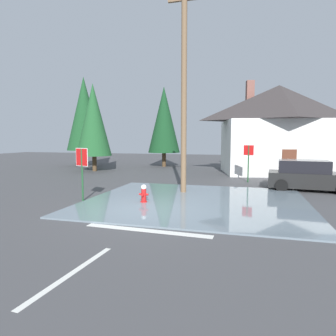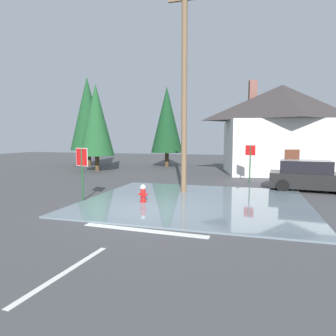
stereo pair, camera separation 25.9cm
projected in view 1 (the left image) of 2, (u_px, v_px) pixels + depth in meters
ground_plane at (146, 211)px, 11.26m from camera, size 80.00×80.00×0.10m
flood_puddle at (196, 201)px, 12.78m from camera, size 9.39×8.27×0.06m
lane_stop_bar at (147, 230)px, 8.75m from camera, size 4.01×0.48×0.01m
lane_center_stripe at (72, 273)px, 5.98m from camera, size 0.36×2.87×0.01m
stop_sign_near at (82, 163)px, 12.77m from camera, size 0.74×0.30×2.34m
fire_hydrant at (144, 194)px, 12.39m from camera, size 0.41×0.35×0.81m
utility_pole at (184, 89)px, 14.28m from camera, size 1.60×0.28×9.94m
stop_sign_far at (249, 156)px, 18.28m from camera, size 0.64×0.20×2.35m
house at (278, 128)px, 22.93m from camera, size 9.81×7.53×7.41m
parked_car at (308, 176)px, 15.54m from camera, size 4.30×2.38×1.61m
pine_tree_tall_left at (84, 114)px, 29.10m from camera, size 3.54×3.54×8.84m
pine_tree_mid_left at (164, 120)px, 28.34m from camera, size 3.10×3.10×7.75m
pine_tree_short_left at (93, 120)px, 24.41m from camera, size 2.92×2.92×7.31m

